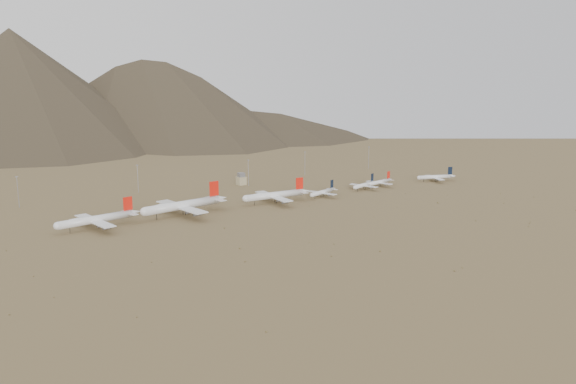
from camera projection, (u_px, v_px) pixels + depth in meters
ground at (280, 212)px, 438.93m from camera, size 3000.00×3000.00×0.00m
mountain_ridge at (46, 57)px, 1149.86m from camera, size 4400.00×1000.00×300.00m
widebody_west at (96, 219)px, 388.81m from camera, size 63.17×49.34×18.91m
widebody_centre at (183, 205)px, 427.01m from camera, size 76.06×59.31×22.73m
widebody_east at (275, 195)px, 470.46m from camera, size 65.03×49.86×19.30m
narrowbody_a at (323, 192)px, 495.98m from camera, size 38.04×28.40×13.09m
narrowbody_b at (365, 185)px, 529.88m from camera, size 38.61×28.81×13.27m
narrowbody_c at (380, 182)px, 545.92m from camera, size 38.64×28.45×12.97m
narrowbody_d at (436, 177)px, 571.51m from camera, size 42.07×31.35×14.42m
control_tower at (241, 179)px, 552.62m from camera, size 8.00×8.00×12.00m
mast_far_west at (18, 190)px, 451.27m from camera, size 2.00×0.60×25.70m
mast_west at (138, 177)px, 513.12m from camera, size 2.00×0.60×25.70m
mast_centre at (248, 171)px, 545.47m from camera, size 2.00×0.60×25.70m
mast_east at (305, 162)px, 608.49m from camera, size 2.00×0.60×25.70m
mast_far_east at (369, 156)px, 655.15m from camera, size 2.00×0.60×25.70m
desert_scrub at (389, 231)px, 381.87m from camera, size 426.95×183.05×0.97m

